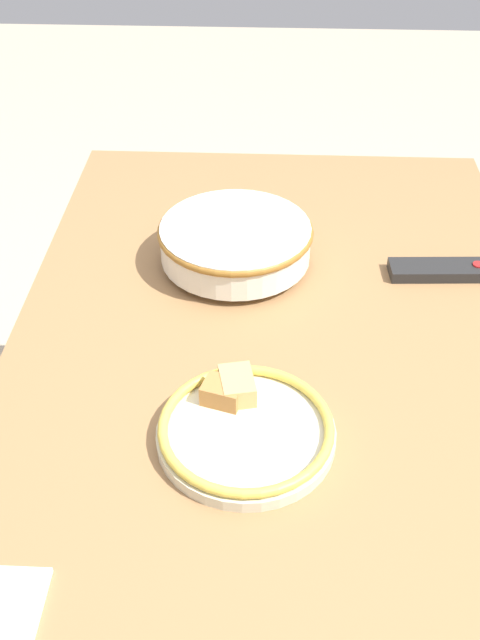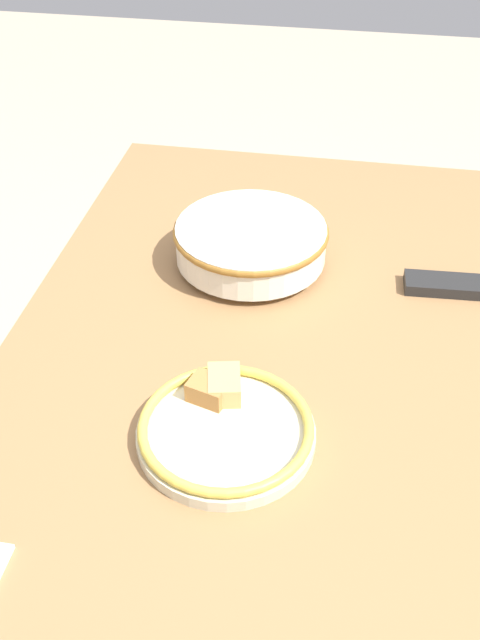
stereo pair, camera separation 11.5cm
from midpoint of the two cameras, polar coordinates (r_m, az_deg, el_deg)
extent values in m
plane|color=#B7A88E|center=(1.73, 0.07, -22.74)|extent=(8.00, 8.00, 0.00)
cube|color=olive|center=(1.13, 0.11, -4.58)|extent=(1.41, 0.85, 0.04)
cylinder|color=olive|center=(1.90, -9.82, 0.65)|extent=(0.06, 0.06, 0.72)
cylinder|color=olive|center=(1.89, 11.81, 0.04)|extent=(0.06, 0.06, 0.72)
cylinder|color=silver|center=(1.33, -2.81, 4.52)|extent=(0.12, 0.12, 0.01)
cylinder|color=silver|center=(1.31, -2.86, 5.88)|extent=(0.26, 0.26, 0.06)
cylinder|color=#B75B23|center=(1.32, -2.86, 5.71)|extent=(0.24, 0.24, 0.05)
torus|color=#936023|center=(1.30, -2.90, 6.72)|extent=(0.27, 0.27, 0.01)
cylinder|color=beige|center=(1.01, -2.81, -8.87)|extent=(0.24, 0.24, 0.02)
torus|color=gold|center=(1.00, -2.84, -8.26)|extent=(0.24, 0.24, 0.01)
cube|color=tan|center=(1.05, -3.09, -5.40)|extent=(0.05, 0.04, 0.02)
cube|color=#B2753D|center=(1.04, -4.51, -5.64)|extent=(0.06, 0.06, 0.03)
cube|color=tan|center=(1.04, -3.37, -5.16)|extent=(0.07, 0.06, 0.03)
cube|color=black|center=(1.33, 12.72, 3.64)|extent=(0.06, 0.18, 0.02)
cylinder|color=red|center=(1.34, 15.40, 4.01)|extent=(0.02, 0.02, 0.00)
cube|color=white|center=(0.92, -21.40, -20.50)|extent=(0.12, 0.08, 0.01)
camera|label=1|loc=(0.06, -92.86, -2.31)|focal=42.00mm
camera|label=2|loc=(0.06, 87.14, 2.31)|focal=42.00mm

